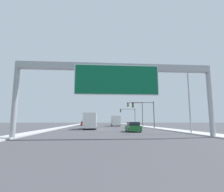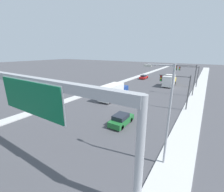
% 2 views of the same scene
% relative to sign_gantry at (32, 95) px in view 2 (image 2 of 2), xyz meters
% --- Properties ---
extents(sidewalk_right, '(3.00, 120.00, 0.15)m').
position_rel_sign_gantry_xyz_m(sidewalk_right, '(11.25, 42.11, -5.95)').
color(sidewalk_right, '#BABABA').
rests_on(sidewalk_right, ground).
extents(median_strip_left, '(2.00, 120.00, 0.15)m').
position_rel_sign_gantry_xyz_m(median_strip_left, '(-10.75, 42.11, -5.95)').
color(median_strip_left, '#BABABA').
rests_on(median_strip_left, ground).
extents(sign_gantry, '(20.40, 0.73, 7.57)m').
position_rel_sign_gantry_xyz_m(sign_gantry, '(0.00, 0.00, 0.00)').
color(sign_gantry, '#9EA0A5').
rests_on(sign_gantry, ground).
extents(car_mid_right, '(1.78, 4.51, 1.43)m').
position_rel_sign_gantry_xyz_m(car_mid_right, '(-7.00, 45.07, -5.35)').
color(car_mid_right, red).
rests_on(car_mid_right, ground).
extents(car_mid_left, '(1.83, 4.24, 1.50)m').
position_rel_sign_gantry_xyz_m(car_mid_left, '(3.50, 9.64, -5.32)').
color(car_mid_left, '#1E662D').
rests_on(car_mid_left, ground).
extents(truck_box_primary, '(2.47, 7.18, 3.16)m').
position_rel_sign_gantry_xyz_m(truck_box_primary, '(3.50, 37.69, -4.42)').
color(truck_box_primary, yellow).
rests_on(truck_box_primary, ground).
extents(truck_box_secondary, '(2.45, 8.51, 3.16)m').
position_rel_sign_gantry_xyz_m(truck_box_secondary, '(-3.50, 18.81, -4.41)').
color(truck_box_secondary, navy).
rests_on(truck_box_secondary, ground).
extents(traffic_light_near_intersection, '(5.13, 0.32, 5.94)m').
position_rel_sign_gantry_xyz_m(traffic_light_near_intersection, '(8.56, 20.11, -1.96)').
color(traffic_light_near_intersection, '#4C4C4F').
rests_on(traffic_light_near_intersection, ground).
extents(traffic_light_mid_block, '(4.48, 0.32, 6.90)m').
position_rel_sign_gantry_xyz_m(traffic_light_mid_block, '(8.92, 30.11, -1.41)').
color(traffic_light_mid_block, '#4C4C4F').
rests_on(traffic_light_mid_block, ground).
extents(traffic_light_far_intersection, '(5.31, 0.32, 5.78)m').
position_rel_sign_gantry_xyz_m(traffic_light_far_intersection, '(8.47, 40.11, -2.04)').
color(traffic_light_far_intersection, '#4C4C4F').
rests_on(traffic_light_far_intersection, ground).
extents(street_lamp_right, '(2.42, 0.28, 8.76)m').
position_rel_sign_gantry_xyz_m(street_lamp_right, '(10.07, 5.10, -0.89)').
color(street_lamp_right, '#9EA0A5').
rests_on(street_lamp_right, ground).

